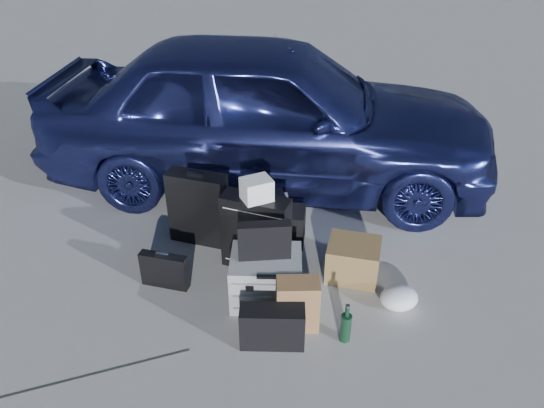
# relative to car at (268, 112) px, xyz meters

# --- Properties ---
(ground) EXTENTS (60.00, 60.00, 0.00)m
(ground) POSITION_rel_car_xyz_m (0.06, -2.25, -0.78)
(ground) COLOR #9E9D99
(ground) RESTS_ON ground
(car) EXTENTS (4.78, 2.45, 1.56)m
(car) POSITION_rel_car_xyz_m (0.00, 0.00, 0.00)
(car) COLOR navy
(car) RESTS_ON ground
(pelican_case) EXTENTS (0.56, 0.47, 0.39)m
(pelican_case) POSITION_rel_car_xyz_m (-0.05, -1.94, -0.58)
(pelican_case) COLOR #9A9C9F
(pelican_case) RESTS_ON ground
(laptop_bag) EXTENTS (0.40, 0.13, 0.30)m
(laptop_bag) POSITION_rel_car_xyz_m (-0.06, -1.92, -0.24)
(laptop_bag) COLOR black
(laptop_bag) RESTS_ON pelican_case
(briefcase) EXTENTS (0.40, 0.19, 0.30)m
(briefcase) POSITION_rel_car_xyz_m (-0.86, -1.78, -0.63)
(briefcase) COLOR black
(briefcase) RESTS_ON ground
(suitcase_left) EXTENTS (0.55, 0.34, 0.68)m
(suitcase_left) POSITION_rel_car_xyz_m (-0.64, -1.14, -0.44)
(suitcase_left) COLOR black
(suitcase_left) RESTS_ON ground
(suitcase_right) EXTENTS (0.59, 0.39, 0.67)m
(suitcase_right) POSITION_rel_car_xyz_m (-0.12, -1.53, -0.44)
(suitcase_right) COLOR black
(suitcase_right) RESTS_ON ground
(white_carton) EXTENTS (0.28, 0.26, 0.18)m
(white_carton) POSITION_rel_car_xyz_m (-0.11, -1.55, -0.02)
(white_carton) COLOR white
(white_carton) RESTS_ON suitcase_right
(duffel_bag) EXTENTS (0.70, 0.38, 0.33)m
(duffel_bag) POSITION_rel_car_xyz_m (-0.02, -1.16, -0.61)
(duffel_bag) COLOR black
(duffel_bag) RESTS_ON ground
(flat_box_white) EXTENTS (0.41, 0.32, 0.07)m
(flat_box_white) POSITION_rel_car_xyz_m (-0.03, -1.15, -0.41)
(flat_box_white) COLOR white
(flat_box_white) RESTS_ON duffel_bag
(flat_box_black) EXTENTS (0.34, 0.27, 0.07)m
(flat_box_black) POSITION_rel_car_xyz_m (-0.02, -1.14, -0.35)
(flat_box_black) COLOR black
(flat_box_black) RESTS_ON flat_box_white
(kraft_bag) EXTENTS (0.31, 0.19, 0.41)m
(kraft_bag) POSITION_rel_car_xyz_m (0.18, -2.25, -0.57)
(kraft_bag) COLOR olive
(kraft_bag) RESTS_ON ground
(cardboard_box) EXTENTS (0.50, 0.46, 0.31)m
(cardboard_box) POSITION_rel_car_xyz_m (0.67, -1.68, -0.62)
(cardboard_box) COLOR olive
(cardboard_box) RESTS_ON ground
(plastic_bag) EXTENTS (0.36, 0.33, 0.17)m
(plastic_bag) POSITION_rel_car_xyz_m (0.98, -2.06, -0.70)
(plastic_bag) COLOR white
(plastic_bag) RESTS_ON ground
(messenger_bag) EXTENTS (0.46, 0.19, 0.32)m
(messenger_bag) POSITION_rel_car_xyz_m (-0.01, -2.42, -0.62)
(messenger_bag) COLOR black
(messenger_bag) RESTS_ON ground
(green_bottle) EXTENTS (0.08, 0.08, 0.31)m
(green_bottle) POSITION_rel_car_xyz_m (0.51, -2.40, -0.62)
(green_bottle) COLOR black
(green_bottle) RESTS_ON ground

